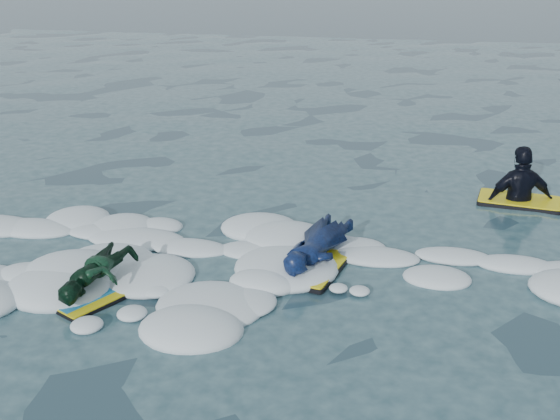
{
  "coord_description": "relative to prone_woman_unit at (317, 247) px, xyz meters",
  "views": [
    {
      "loc": [
        1.77,
        -6.23,
        3.6
      ],
      "look_at": [
        0.21,
        1.6,
        0.49
      ],
      "focal_mm": 45.0,
      "sensor_mm": 36.0,
      "label": 1
    }
  ],
  "objects": [
    {
      "name": "prone_woman_unit",
      "position": [
        0.0,
        0.0,
        0.0
      ],
      "size": [
        0.91,
        1.66,
        0.41
      ],
      "rotation": [
        0.0,
        0.0,
        1.36
      ],
      "color": "black",
      "rests_on": "ground"
    },
    {
      "name": "waiting_rider_unit",
      "position": [
        2.57,
        2.53,
        -0.2
      ],
      "size": [
        1.23,
        0.8,
        1.71
      ],
      "rotation": [
        0.0,
        0.0,
        -0.15
      ],
      "color": "black",
      "rests_on": "ground"
    },
    {
      "name": "foam_band",
      "position": [
        -0.74,
        -0.18,
        -0.21
      ],
      "size": [
        12.0,
        3.1,
        0.3
      ],
      "primitive_type": null,
      "color": "white",
      "rests_on": "ground"
    },
    {
      "name": "prone_child_unit",
      "position": [
        -2.18,
        -1.25,
        0.01
      ],
      "size": [
        0.73,
        1.23,
        0.43
      ],
      "rotation": [
        0.0,
        0.0,
        1.09
      ],
      "color": "black",
      "rests_on": "ground"
    },
    {
      "name": "ground",
      "position": [
        -0.74,
        -1.21,
        -0.21
      ],
      "size": [
        120.0,
        120.0,
        0.0
      ],
      "primitive_type": "plane",
      "color": "#1C3043",
      "rests_on": "ground"
    }
  ]
}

